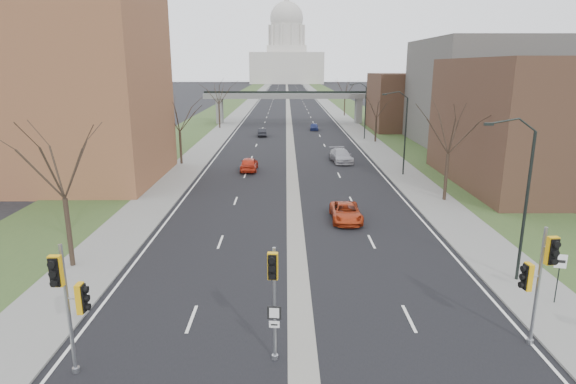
{
  "coord_description": "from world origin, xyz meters",
  "views": [
    {
      "loc": [
        -0.67,
        -17.88,
        11.26
      ],
      "look_at": [
        -0.54,
        9.6,
        4.05
      ],
      "focal_mm": 30.0,
      "sensor_mm": 36.0,
      "label": 1
    }
  ],
  "objects_px": {
    "car_right_far": "(314,127)",
    "speed_limit_sign": "(559,270)",
    "signal_pole_right": "(539,271)",
    "car_right_near": "(346,212)",
    "car_right_mid": "(341,156)",
    "signal_pole_left": "(69,293)",
    "signal_pole_median": "(274,286)",
    "car_left_near": "(249,164)",
    "car_left_far": "(262,132)"
  },
  "relations": [
    {
      "from": "car_left_far",
      "to": "car_right_far",
      "type": "bearing_deg",
      "value": -143.37
    },
    {
      "from": "signal_pole_right",
      "to": "car_right_near",
      "type": "relative_size",
      "value": 1.09
    },
    {
      "from": "car_left_far",
      "to": "car_right_mid",
      "type": "height_order",
      "value": "car_right_mid"
    },
    {
      "from": "car_right_near",
      "to": "car_right_mid",
      "type": "xyz_separation_m",
      "value": [
        2.17,
        22.79,
        0.13
      ]
    },
    {
      "from": "signal_pole_right",
      "to": "car_right_near",
      "type": "height_order",
      "value": "signal_pole_right"
    },
    {
      "from": "speed_limit_sign",
      "to": "car_left_far",
      "type": "xyz_separation_m",
      "value": [
        -17.02,
        58.39,
        -1.19
      ]
    },
    {
      "from": "signal_pole_left",
      "to": "car_right_mid",
      "type": "height_order",
      "value": "signal_pole_left"
    },
    {
      "from": "car_right_near",
      "to": "car_right_mid",
      "type": "height_order",
      "value": "car_right_mid"
    },
    {
      "from": "speed_limit_sign",
      "to": "car_right_far",
      "type": "bearing_deg",
      "value": 111.64
    },
    {
      "from": "signal_pole_left",
      "to": "car_right_mid",
      "type": "xyz_separation_m",
      "value": [
        14.47,
        41.45,
        -2.6
      ]
    },
    {
      "from": "car_right_near",
      "to": "car_right_far",
      "type": "distance_m",
      "value": 52.93
    },
    {
      "from": "signal_pole_left",
      "to": "car_right_far",
      "type": "relative_size",
      "value": 1.4
    },
    {
      "from": "car_left_near",
      "to": "car_right_far",
      "type": "relative_size",
      "value": 1.22
    },
    {
      "from": "speed_limit_sign",
      "to": "car_right_far",
      "type": "xyz_separation_m",
      "value": [
        -7.92,
        66.14,
        -1.21
      ]
    },
    {
      "from": "car_right_far",
      "to": "speed_limit_sign",
      "type": "bearing_deg",
      "value": -81.12
    },
    {
      "from": "speed_limit_sign",
      "to": "car_left_far",
      "type": "distance_m",
      "value": 60.83
    },
    {
      "from": "signal_pole_right",
      "to": "signal_pole_median",
      "type": "bearing_deg",
      "value": 179.52
    },
    {
      "from": "car_left_near",
      "to": "car_right_near",
      "type": "distance_m",
      "value": 19.84
    },
    {
      "from": "car_right_far",
      "to": "car_right_mid",
      "type": "bearing_deg",
      "value": -85.06
    },
    {
      "from": "speed_limit_sign",
      "to": "car_left_near",
      "type": "bearing_deg",
      "value": 133.68
    },
    {
      "from": "signal_pole_left",
      "to": "signal_pole_median",
      "type": "xyz_separation_m",
      "value": [
        7.33,
        0.74,
        -0.1
      ]
    },
    {
      "from": "signal_pole_median",
      "to": "car_left_near",
      "type": "distance_m",
      "value": 36.08
    },
    {
      "from": "signal_pole_right",
      "to": "car_left_far",
      "type": "height_order",
      "value": "signal_pole_right"
    },
    {
      "from": "signal_pole_right",
      "to": "car_right_far",
      "type": "xyz_separation_m",
      "value": [
        -4.9,
        69.75,
        -2.74
      ]
    },
    {
      "from": "speed_limit_sign",
      "to": "car_right_near",
      "type": "height_order",
      "value": "speed_limit_sign"
    },
    {
      "from": "signal_pole_left",
      "to": "car_right_near",
      "type": "xyz_separation_m",
      "value": [
        12.3,
        18.66,
        -2.73
      ]
    },
    {
      "from": "speed_limit_sign",
      "to": "car_left_far",
      "type": "bearing_deg",
      "value": 121.06
    },
    {
      "from": "signal_pole_left",
      "to": "car_right_far",
      "type": "height_order",
      "value": "signal_pole_left"
    },
    {
      "from": "car_right_near",
      "to": "car_right_mid",
      "type": "bearing_deg",
      "value": 84.79
    },
    {
      "from": "car_right_mid",
      "to": "car_left_near",
      "type": "bearing_deg",
      "value": -161.86
    },
    {
      "from": "signal_pole_left",
      "to": "car_left_far",
      "type": "relative_size",
      "value": 1.31
    },
    {
      "from": "signal_pole_right",
      "to": "car_right_mid",
      "type": "xyz_separation_m",
      "value": [
        -3.38,
        39.61,
        -2.58
      ]
    },
    {
      "from": "speed_limit_sign",
      "to": "car_right_mid",
      "type": "bearing_deg",
      "value": 114.89
    },
    {
      "from": "signal_pole_left",
      "to": "car_right_mid",
      "type": "bearing_deg",
      "value": 71.38
    },
    {
      "from": "speed_limit_sign",
      "to": "car_right_near",
      "type": "xyz_separation_m",
      "value": [
        -8.57,
        13.21,
        -1.18
      ]
    },
    {
      "from": "signal_pole_right",
      "to": "car_right_mid",
      "type": "distance_m",
      "value": 39.84
    },
    {
      "from": "speed_limit_sign",
      "to": "car_right_mid",
      "type": "xyz_separation_m",
      "value": [
        -6.4,
        36.0,
        -1.05
      ]
    },
    {
      "from": "speed_limit_sign",
      "to": "car_left_near",
      "type": "xyz_separation_m",
      "value": [
        -17.15,
        31.11,
        -1.07
      ]
    },
    {
      "from": "car_left_near",
      "to": "car_left_far",
      "type": "relative_size",
      "value": 1.14
    },
    {
      "from": "signal_pole_right",
      "to": "speed_limit_sign",
      "type": "relative_size",
      "value": 2.06
    },
    {
      "from": "signal_pole_median",
      "to": "car_left_near",
      "type": "height_order",
      "value": "signal_pole_median"
    },
    {
      "from": "signal_pole_median",
      "to": "car_left_far",
      "type": "bearing_deg",
      "value": 98.49
    },
    {
      "from": "car_left_far",
      "to": "car_right_near",
      "type": "bearing_deg",
      "value": 96.78
    },
    {
      "from": "signal_pole_left",
      "to": "signal_pole_right",
      "type": "relative_size",
      "value": 1.0
    },
    {
      "from": "signal_pole_left",
      "to": "signal_pole_median",
      "type": "bearing_deg",
      "value": 6.38
    },
    {
      "from": "car_left_near",
      "to": "car_right_mid",
      "type": "height_order",
      "value": "car_right_mid"
    },
    {
      "from": "car_left_near",
      "to": "car_left_far",
      "type": "distance_m",
      "value": 27.28
    },
    {
      "from": "car_right_near",
      "to": "car_right_far",
      "type": "bearing_deg",
      "value": 89.52
    },
    {
      "from": "signal_pole_left",
      "to": "signal_pole_right",
      "type": "height_order",
      "value": "signal_pole_left"
    },
    {
      "from": "signal_pole_median",
      "to": "car_left_far",
      "type": "distance_m",
      "value": 63.24
    }
  ]
}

